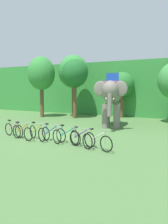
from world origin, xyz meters
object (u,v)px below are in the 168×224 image
Objects in this scene: tree_center_left at (73,72)px; bike_orange at (22,132)px; bike_purple at (81,139)px; bike_pink at (14,130)px; bike_blue at (51,134)px; tree_right at (41,74)px; bike_white at (98,141)px; bike_yellow at (37,133)px; tree_far_right at (75,74)px; elephant at (112,95)px; bike_teal at (68,136)px; tree_center at (122,85)px.

tree_center_left is 3.42× the size of bike_orange.
bike_purple is (5.66, -9.36, -3.81)m from tree_center_left.
bike_blue is (2.60, -0.12, 0.00)m from bike_pink.
bike_white is at bearing -41.20° from tree_right.
bike_pink and bike_purple have the same top height.
bike_yellow is 2.66m from bike_purple.
bike_white is (6.54, -9.47, -3.81)m from tree_center_left.
tree_far_right reaches higher than bike_orange.
bike_blue is 1.04× the size of bike_purple.
bike_white is at bearing -55.38° from tree_center_left.
bike_yellow is at bearing -110.61° from elephant.
bike_orange is 1.04× the size of bike_white.
bike_teal is at bearing -62.12° from tree_center_left.
bike_white is (2.33, -11.02, -2.60)m from tree_center.
tree_center is at bearing 97.60° from bike_purple.
bike_white is at bearing -4.01° from bike_pink.
bike_blue is at bearing -50.02° from tree_right.
bike_blue is (0.91, -0.04, 0.00)m from bike_yellow.
bike_pink is at bearing 159.12° from bike_orange.
bike_purple is 0.88m from bike_white.
bike_orange is 4.28m from bike_white.
bike_orange and bike_white have the same top height.
tree_right is at bearing -155.25° from tree_center.
tree_center reaches higher than elephant.
bike_yellow is at bearing -54.11° from tree_right.
bike_orange is at bearing -58.90° from tree_right.
bike_teal is (-0.21, -5.54, -1.82)m from elephant.
tree_center_left is 1.09× the size of tree_far_right.
bike_yellow is at bearing 179.21° from bike_teal.
bike_orange is 1.07× the size of bike_yellow.
bike_orange is 0.80m from bike_yellow.
tree_center_left reaches higher than bike_orange.
tree_right is 2.96m from tree_center_left.
bike_teal is (1.86, -0.03, 0.00)m from bike_yellow.
bike_white is (3.53, -0.29, 0.00)m from bike_yellow.
tree_center_left is (2.52, 1.54, 0.19)m from tree_right.
bike_teal is at bearing -62.95° from tree_far_right.
bike_purple is at bearing -11.72° from bike_teal.
bike_white is at bearing -9.14° from bike_teal.
bike_orange is at bearing -158.93° from bike_yellow.
bike_blue is at bearing -68.38° from tree_far_right.
bike_pink is 1.09× the size of bike_purple.
tree_right is at bearing 133.96° from bike_teal.
tree_center is (6.72, 3.10, -1.02)m from tree_right.
elephant reaches higher than bike_blue.
bike_orange and bike_blue have the same top height.
tree_far_right is 9.69m from bike_blue.
bike_blue is at bearing -101.79° from elephant.
bike_yellow is 0.98× the size of bike_white.
tree_far_right is 5.57m from elephant.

